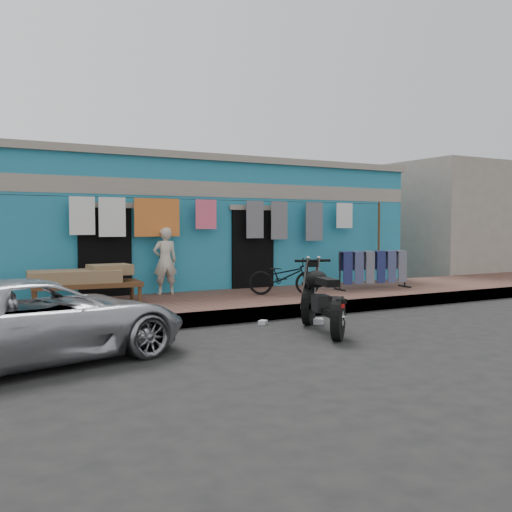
{
  "coord_description": "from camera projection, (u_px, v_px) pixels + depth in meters",
  "views": [
    {
      "loc": [
        -5.24,
        -7.33,
        1.71
      ],
      "look_at": [
        0.0,
        2.0,
        1.15
      ],
      "focal_mm": 40.0,
      "sensor_mm": 36.0,
      "label": 1
    }
  ],
  "objects": [
    {
      "name": "ground",
      "position": [
        318.0,
        334.0,
        9.04
      ],
      "size": [
        80.0,
        80.0,
        0.0
      ],
      "primitive_type": "plane",
      "color": "black",
      "rests_on": "ground"
    },
    {
      "name": "sidewalk",
      "position": [
        232.0,
        304.0,
        11.64
      ],
      "size": [
        28.0,
        3.0,
        0.25
      ],
      "primitive_type": "cube",
      "color": "brown",
      "rests_on": "ground"
    },
    {
      "name": "curb",
      "position": [
        268.0,
        313.0,
        10.38
      ],
      "size": [
        28.0,
        0.1,
        0.25
      ],
      "primitive_type": "cube",
      "color": "gray",
      "rests_on": "ground"
    },
    {
      "name": "building",
      "position": [
        164.0,
        227.0,
        15.03
      ],
      "size": [
        12.2,
        5.2,
        3.36
      ],
      "color": "teal",
      "rests_on": "ground"
    },
    {
      "name": "neighbor_right",
      "position": [
        455.0,
        221.0,
        20.41
      ],
      "size": [
        6.0,
        5.0,
        3.8
      ],
      "primitive_type": "cube",
      "color": "#9E9384",
      "rests_on": "ground"
    },
    {
      "name": "clothesline",
      "position": [
        216.0,
        222.0,
        12.75
      ],
      "size": [
        10.06,
        0.06,
        2.1
      ],
      "color": "brown",
      "rests_on": "sidewalk"
    },
    {
      "name": "car",
      "position": [
        38.0,
        319.0,
        7.13
      ],
      "size": [
        4.19,
        2.66,
        1.09
      ],
      "primitive_type": "imported",
      "rotation": [
        0.0,
        0.0,
        1.82
      ],
      "color": "#B2B2B7",
      "rests_on": "ground"
    },
    {
      "name": "seated_person",
      "position": [
        165.0,
        261.0,
        12.16
      ],
      "size": [
        0.54,
        0.38,
        1.43
      ],
      "primitive_type": "imported",
      "rotation": [
        0.0,
        0.0,
        3.07
      ],
      "color": "beige",
      "rests_on": "sidewalk"
    },
    {
      "name": "bicycle",
      "position": [
        284.0,
        272.0,
        12.07
      ],
      "size": [
        1.52,
        1.28,
        0.96
      ],
      "primitive_type": "imported",
      "rotation": [
        0.0,
        0.0,
        0.97
      ],
      "color": "black",
      "rests_on": "sidewalk"
    },
    {
      "name": "motorcycle",
      "position": [
        322.0,
        297.0,
        9.18
      ],
      "size": [
        1.59,
        2.12,
        1.15
      ],
      "primitive_type": null,
      "rotation": [
        0.0,
        0.0,
        -0.29
      ],
      "color": "black",
      "rests_on": "ground"
    },
    {
      "name": "charpoy",
      "position": [
        87.0,
        286.0,
        10.66
      ],
      "size": [
        2.28,
        1.41,
        0.7
      ],
      "primitive_type": null,
      "rotation": [
        0.0,
        0.0,
        -0.1
      ],
      "color": "brown",
      "rests_on": "sidewalk"
    },
    {
      "name": "jeans_rack",
      "position": [
        373.0,
        269.0,
        13.32
      ],
      "size": [
        1.99,
        0.82,
        0.91
      ],
      "primitive_type": null,
      "rotation": [
        0.0,
        0.0,
        -0.12
      ],
      "color": "black",
      "rests_on": "sidewalk"
    },
    {
      "name": "litter_a",
      "position": [
        263.0,
        322.0,
        9.93
      ],
      "size": [
        0.2,
        0.2,
        0.07
      ],
      "primitive_type": "cube",
      "rotation": [
        0.0,
        0.0,
        0.72
      ],
      "color": "silver",
      "rests_on": "ground"
    },
    {
      "name": "litter_b",
      "position": [
        308.0,
        318.0,
        10.39
      ],
      "size": [
        0.21,
        0.2,
        0.08
      ],
      "primitive_type": "cube",
      "rotation": [
        0.0,
        0.0,
        0.54
      ],
      "color": "silver",
      "rests_on": "ground"
    },
    {
      "name": "litter_c",
      "position": [
        318.0,
        321.0,
        10.01
      ],
      "size": [
        0.27,
        0.29,
        0.09
      ],
      "primitive_type": "cube",
      "rotation": [
        0.0,
        0.0,
        1.07
      ],
      "color": "silver",
      "rests_on": "ground"
    }
  ]
}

